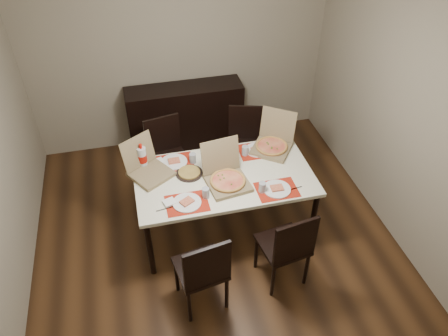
# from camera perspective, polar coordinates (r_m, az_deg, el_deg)

# --- Properties ---
(ground) EXTENTS (3.80, 4.00, 0.02)m
(ground) POSITION_cam_1_polar(r_m,az_deg,el_deg) (4.83, -1.12, -9.32)
(ground) COLOR #452915
(ground) RESTS_ON ground
(room_walls) EXTENTS (3.84, 4.02, 2.62)m
(room_walls) POSITION_cam_1_polar(r_m,az_deg,el_deg) (4.07, -2.80, 11.79)
(room_walls) COLOR gray
(room_walls) RESTS_ON ground
(sideboard) EXTENTS (1.50, 0.40, 0.90)m
(sideboard) POSITION_cam_1_polar(r_m,az_deg,el_deg) (5.87, -5.03, 6.59)
(sideboard) COLOR black
(sideboard) RESTS_ON ground
(dining_table) EXTENTS (1.80, 1.00, 0.75)m
(dining_table) POSITION_cam_1_polar(r_m,az_deg,el_deg) (4.47, 0.00, -1.65)
(dining_table) COLOR #EBE6C5
(dining_table) RESTS_ON ground
(chair_near_left) EXTENTS (0.48, 0.48, 0.93)m
(chair_near_left) POSITION_cam_1_polar(r_m,az_deg,el_deg) (3.92, -2.75, -13.20)
(chair_near_left) COLOR black
(chair_near_left) RESTS_ON ground
(chair_near_right) EXTENTS (0.48, 0.48, 0.93)m
(chair_near_right) POSITION_cam_1_polar(r_m,az_deg,el_deg) (4.12, 8.26, -10.05)
(chair_near_right) COLOR black
(chair_near_right) RESTS_ON ground
(chair_far_left) EXTENTS (0.49, 0.49, 0.93)m
(chair_far_left) POSITION_cam_1_polar(r_m,az_deg,el_deg) (5.16, -7.46, 2.03)
(chair_far_left) COLOR black
(chair_far_left) RESTS_ON ground
(chair_far_right) EXTENTS (0.52, 0.52, 0.93)m
(chair_far_right) POSITION_cam_1_polar(r_m,az_deg,el_deg) (5.31, 2.80, 3.58)
(chair_far_right) COLOR black
(chair_far_right) RESTS_ON ground
(setting_near_left) EXTENTS (0.52, 0.30, 0.11)m
(setting_near_left) POSITION_cam_1_polar(r_m,az_deg,el_deg) (4.14, -4.52, -4.24)
(setting_near_left) COLOR #B01C0B
(setting_near_left) RESTS_ON dining_table
(setting_near_right) EXTENTS (0.45, 0.30, 0.11)m
(setting_near_right) POSITION_cam_1_polar(r_m,az_deg,el_deg) (4.27, 6.45, -2.69)
(setting_near_right) COLOR #B01C0B
(setting_near_right) RESTS_ON dining_table
(setting_far_left) EXTENTS (0.48, 0.30, 0.11)m
(setting_far_left) POSITION_cam_1_polar(r_m,az_deg,el_deg) (4.60, -6.19, 0.91)
(setting_far_left) COLOR #B01C0B
(setting_far_left) RESTS_ON dining_table
(setting_far_right) EXTENTS (0.47, 0.30, 0.11)m
(setting_far_right) POSITION_cam_1_polar(r_m,az_deg,el_deg) (4.74, 3.95, 2.35)
(setting_far_right) COLOR #B01C0B
(setting_far_right) RESTS_ON dining_table
(napkin_loose) EXTENTS (0.16, 0.16, 0.02)m
(napkin_loose) POSITION_cam_1_polar(r_m,az_deg,el_deg) (4.35, 0.09, -1.74)
(napkin_loose) COLOR white
(napkin_loose) RESTS_ON dining_table
(pizza_box_center) EXTENTS (0.45, 0.49, 0.40)m
(pizza_box_center) POSITION_cam_1_polar(r_m,az_deg,el_deg) (4.31, 0.33, -1.30)
(pizza_box_center) COLOR olive
(pizza_box_center) RESTS_ON dining_table
(pizza_box_right) EXTENTS (0.57, 0.57, 0.39)m
(pizza_box_right) POSITION_cam_1_polar(r_m,az_deg,el_deg) (4.78, 6.36, 3.16)
(pizza_box_right) COLOR olive
(pizza_box_right) RESTS_ON dining_table
(pizza_box_left) EXTENTS (0.53, 0.54, 0.37)m
(pizza_box_left) POSITION_cam_1_polar(r_m,az_deg,el_deg) (4.48, -9.88, -0.12)
(pizza_box_left) COLOR olive
(pizza_box_left) RESTS_ON dining_table
(faina_plate) EXTENTS (0.28, 0.28, 0.03)m
(faina_plate) POSITION_cam_1_polar(r_m,az_deg,el_deg) (4.45, -4.56, -0.64)
(faina_plate) COLOR black
(faina_plate) RESTS_ON dining_table
(dip_bowl) EXTENTS (0.17, 0.17, 0.03)m
(dip_bowl) POSITION_cam_1_polar(r_m,az_deg,el_deg) (4.57, 0.29, 0.73)
(dip_bowl) COLOR white
(dip_bowl) RESTS_ON dining_table
(soda_bottle) EXTENTS (0.10, 0.10, 0.29)m
(soda_bottle) POSITION_cam_1_polar(r_m,az_deg,el_deg) (4.53, -10.64, 1.35)
(soda_bottle) COLOR silver
(soda_bottle) RESTS_ON dining_table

